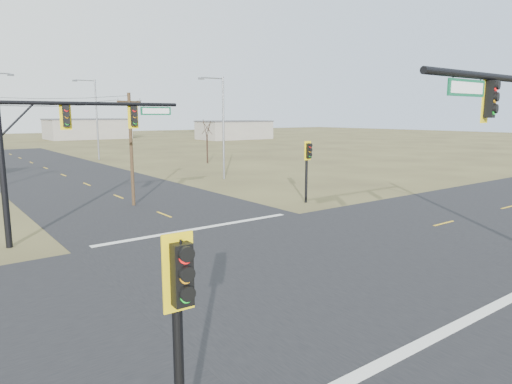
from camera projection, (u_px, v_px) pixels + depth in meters
ground at (288, 263)px, 19.46m from camera, size 320.00×320.00×0.00m
road_ew at (288, 263)px, 19.45m from camera, size 160.00×14.00×0.02m
road_ns at (288, 263)px, 19.45m from camera, size 14.00×160.00×0.02m
stop_bar_near at (453, 328)px, 13.53m from camera, size 12.00×0.40×0.01m
stop_bar_far at (200, 228)px, 25.37m from camera, size 12.00×0.40×0.01m
mast_arm_far at (65, 134)px, 22.64m from camera, size 9.17×0.50×7.43m
pedestal_signal_ne at (308, 158)px, 32.34m from camera, size 0.60×0.52×4.46m
pedestal_signal_sw at (181, 301)px, 7.57m from camera, size 0.58×0.51×4.39m
utility_pole_near at (131, 147)px, 31.22m from camera, size 1.86×0.62×7.74m
streetlight_a at (221, 122)px, 43.98m from camera, size 2.74×0.26×9.87m
streetlight_b at (95, 115)px, 63.37m from camera, size 3.10×0.40×11.10m
bare_tree_c at (207, 127)px, 58.98m from camera, size 3.07×3.07×6.01m
warehouse_mid at (87, 129)px, 120.59m from camera, size 20.00×12.00×5.00m
warehouse_right at (234, 130)px, 118.66m from camera, size 18.00×10.00×4.50m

